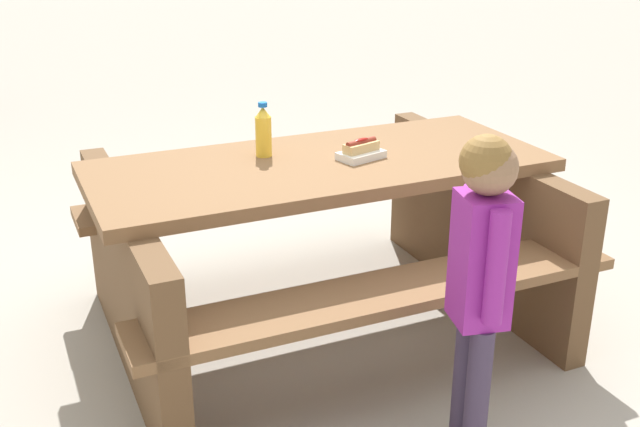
{
  "coord_description": "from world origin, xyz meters",
  "views": [
    {
      "loc": [
        -1.06,
        -2.66,
        1.67
      ],
      "look_at": [
        0.0,
        0.0,
        0.52
      ],
      "focal_mm": 42.85,
      "sensor_mm": 36.0,
      "label": 1
    }
  ],
  "objects": [
    {
      "name": "child_in_coat",
      "position": [
        0.15,
        -0.92,
        0.69
      ],
      "size": [
        0.18,
        0.26,
        1.08
      ],
      "color": "#3F334C",
      "rests_on": "ground"
    },
    {
      "name": "picnic_table",
      "position": [
        0.0,
        0.0,
        0.44
      ],
      "size": [
        1.85,
        1.47,
        0.75
      ],
      "color": "brown",
      "rests_on": "ground"
    },
    {
      "name": "ground_plane",
      "position": [
        0.0,
        0.0,
        0.0
      ],
      "size": [
        30.0,
        30.0,
        0.0
      ],
      "primitive_type": "plane",
      "color": "#ADA599",
      "rests_on": "ground"
    },
    {
      "name": "soda_bottle",
      "position": [
        -0.19,
        0.14,
        0.85
      ],
      "size": [
        0.07,
        0.07,
        0.22
      ],
      "color": "yellow",
      "rests_on": "picnic_table"
    },
    {
      "name": "hotdog_tray",
      "position": [
        0.16,
        -0.04,
        0.78
      ],
      "size": [
        0.2,
        0.16,
        0.08
      ],
      "color": "white",
      "rests_on": "picnic_table"
    }
  ]
}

